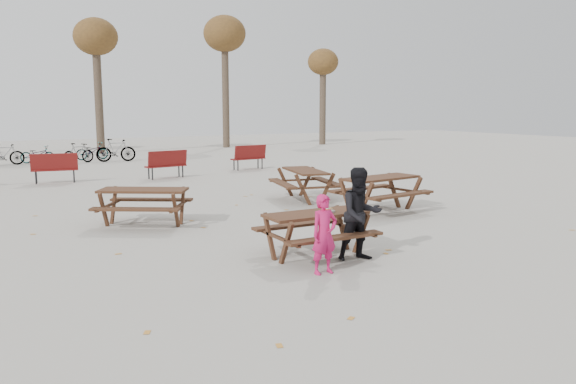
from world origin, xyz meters
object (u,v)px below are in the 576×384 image
soda_bottle (327,210)px  adult (360,214)px  main_picnic_table (316,223)px  child (324,234)px  food_tray (329,211)px  picnic_table_east (380,194)px  picnic_table_far (305,185)px  picnic_table_north (144,207)px

soda_bottle → adult: (0.42, -0.38, -0.06)m
main_picnic_table → child: bearing=-114.5°
food_tray → picnic_table_east: size_ratio=0.09×
food_tray → picnic_table_far: size_ratio=0.09×
main_picnic_table → food_tray: 0.31m
picnic_table_east → picnic_table_north: bearing=159.1°
food_tray → picnic_table_far: picnic_table_far is taller
picnic_table_north → picnic_table_far: bearing=45.1°
adult → picnic_table_east: size_ratio=0.78×
child → adult: size_ratio=0.79×
picnic_table_far → soda_bottle: bearing=165.1°
soda_bottle → child: size_ratio=0.14×
picnic_table_east → picnic_table_north: picnic_table_east is taller
adult → main_picnic_table: bearing=141.7°
picnic_table_east → picnic_table_far: picnic_table_east is taller
main_picnic_table → picnic_table_north: size_ratio=0.96×
food_tray → child: 1.06m
child → picnic_table_north: size_ratio=0.67×
child → picnic_table_east: size_ratio=0.61×
food_tray → child: (-0.63, -0.83, -0.17)m
child → picnic_table_far: 7.00m
soda_bottle → picnic_table_east: soda_bottle is taller
picnic_table_east → picnic_table_far: 2.54m
child → picnic_table_far: bearing=58.8°
child → picnic_table_north: (-1.51, 4.98, -0.22)m
picnic_table_north → picnic_table_far: picnic_table_far is taller
picnic_table_east → picnic_table_north: (-5.54, 1.25, -0.04)m
picnic_table_east → adult: bearing=-140.7°
picnic_table_north → picnic_table_far: 4.96m
soda_bottle → main_picnic_table: bearing=120.4°
main_picnic_table → adult: bearing=-47.1°
child → picnic_table_north: child is taller
child → soda_bottle: bearing=51.2°
soda_bottle → picnic_table_north: soda_bottle is taller
main_picnic_table → picnic_table_east: bearing=37.7°
child → picnic_table_far: (3.31, 6.16, -0.20)m
main_picnic_table → soda_bottle: soda_bottle is taller
main_picnic_table → picnic_table_east: picnic_table_east is taller
adult → picnic_table_east: adult is taller
main_picnic_table → adult: adult is taller
child → food_tray: bearing=50.0°
adult → food_tray: bearing=134.3°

